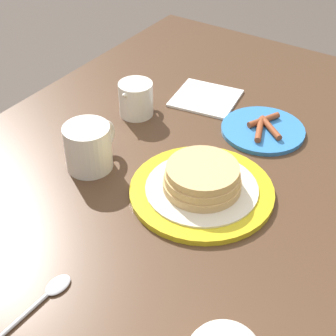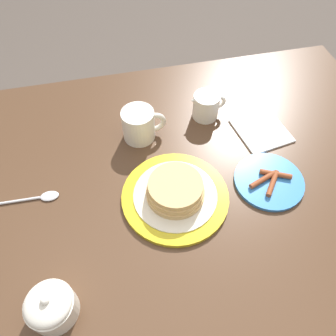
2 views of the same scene
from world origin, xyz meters
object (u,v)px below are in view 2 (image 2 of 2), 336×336
object	(u,v)px
sugar_bowl	(51,306)
napkin	(261,131)
side_plate_bacon	(269,181)
coffee_mug	(140,124)
creamer_pitcher	(206,106)
spoon	(39,198)
pancake_plate	(175,193)

from	to	relation	value
sugar_bowl	napkin	size ratio (longest dim) A/B	0.58
side_plate_bacon	sugar_bowl	world-z (taller)	sugar_bowl
coffee_mug	napkin	distance (m)	0.37
creamer_pitcher	napkin	distance (m)	0.18
napkin	spoon	size ratio (longest dim) A/B	1.01
sugar_bowl	pancake_plate	bearing A→B (deg)	34.90
napkin	creamer_pitcher	bearing A→B (deg)	145.41
spoon	coffee_mug	bearing A→B (deg)	27.99
napkin	sugar_bowl	bearing A→B (deg)	-147.99
spoon	side_plate_bacon	bearing A→B (deg)	-7.88
creamer_pitcher	sugar_bowl	distance (m)	0.68
pancake_plate	napkin	world-z (taller)	pancake_plate
sugar_bowl	side_plate_bacon	bearing A→B (deg)	20.17
sugar_bowl	napkin	bearing A→B (deg)	32.01
sugar_bowl	napkin	distance (m)	0.73
coffee_mug	spoon	bearing A→B (deg)	-152.01
pancake_plate	creamer_pitcher	world-z (taller)	creamer_pitcher
pancake_plate	creamer_pitcher	size ratio (longest dim) A/B	2.38
pancake_plate	spoon	xyz separation A→B (m)	(-0.34, 0.08, -0.02)
pancake_plate	side_plate_bacon	bearing A→B (deg)	-1.69
side_plate_bacon	spoon	distance (m)	0.61
pancake_plate	creamer_pitcher	distance (m)	0.32
side_plate_bacon	napkin	size ratio (longest dim) A/B	1.09
coffee_mug	napkin	world-z (taller)	coffee_mug
coffee_mug	creamer_pitcher	bearing A→B (deg)	10.83
sugar_bowl	napkin	world-z (taller)	sugar_bowl
side_plate_bacon	creamer_pitcher	world-z (taller)	creamer_pitcher
pancake_plate	sugar_bowl	bearing A→B (deg)	-145.10
coffee_mug	sugar_bowl	bearing A→B (deg)	-119.96
side_plate_bacon	spoon	size ratio (longest dim) A/B	1.10
pancake_plate	side_plate_bacon	distance (m)	0.26
pancake_plate	sugar_bowl	distance (m)	0.38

